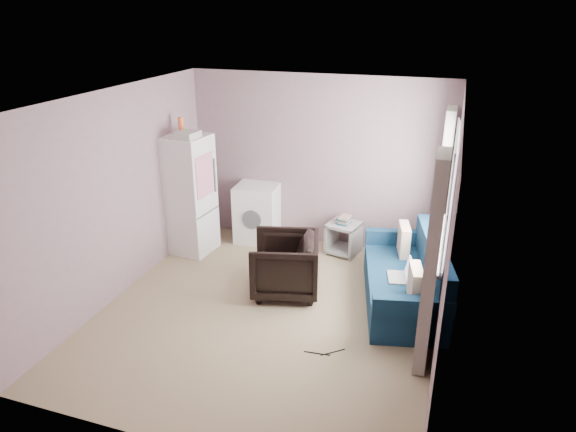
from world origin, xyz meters
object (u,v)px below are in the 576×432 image
Objects in this scene: sofa at (408,281)px; washing_machine at (258,211)px; armchair at (285,262)px; side_table at (344,236)px; fridge at (189,194)px.

washing_machine is at bearing 141.01° from sofa.
side_table is (0.46, 1.30, -0.14)m from armchair.
armchair is 1.42× the size of side_table.
washing_machine is (0.78, 0.66, -0.41)m from fridge.
fridge is 3.25m from sofa.
washing_machine is 1.51× the size of side_table.
armchair is 0.42× the size of sofa.
armchair reaches higher than side_table.
side_table is at bearing 145.96° from armchair.
sofa reaches higher than side_table.
fridge is at bearing 158.09° from sofa.
side_table is 0.29× the size of sofa.
armchair is 0.42× the size of fridge.
armchair is 1.38m from side_table.
fridge is 0.99× the size of sofa.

